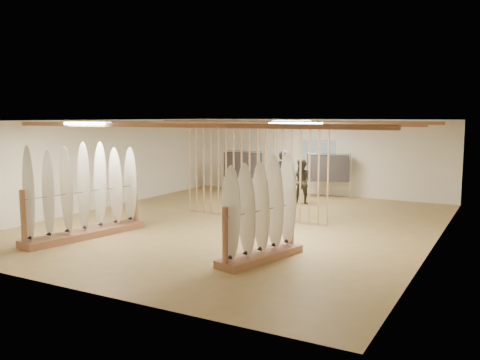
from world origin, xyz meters
The scene contains 16 objects.
floor centered at (0.00, 0.00, 0.00)m, with size 12.00×12.00×0.00m, color tan.
ceiling centered at (0.00, 0.00, 2.80)m, with size 12.00×12.00×0.00m, color #9C9A94.
wall_back centered at (0.00, 6.00, 1.40)m, with size 12.00×12.00×0.00m, color white.
wall_front centered at (0.00, -6.00, 1.40)m, with size 12.00×12.00×0.00m, color white.
wall_left centered at (-5.00, 0.00, 1.40)m, with size 12.00×12.00×0.00m, color white.
wall_right centered at (5.00, 0.00, 1.40)m, with size 12.00×12.00×0.00m, color white.
ceiling_slats centered at (0.00, 0.00, 2.72)m, with size 9.50×6.12×0.10m, color #9C6647.
light_panels centered at (0.00, 0.00, 2.74)m, with size 1.20×0.35×0.06m, color white.
bamboo_partition centered at (0.00, 0.80, 1.40)m, with size 4.45×0.05×2.78m.
poster centered at (0.00, 5.98, 1.60)m, with size 1.40×0.03×0.90m, color #368FBD.
rack_left centered at (-2.54, -3.16, 0.76)m, with size 1.20×3.23×2.22m.
rack_right centered at (2.05, -2.88, 0.70)m, with size 1.07×2.22×2.04m.
clothing_rack_a centered at (-2.55, 4.90, 1.08)m, with size 1.55×0.47×1.66m.
clothing_rack_b centered at (0.66, 5.40, 1.06)m, with size 1.47×0.82×1.64m.
shopper_a centered at (-0.13, 3.26, 1.03)m, with size 0.75×0.51×2.06m, color #27262E.
shopper_b centered at (0.33, 3.72, 0.86)m, with size 0.83×0.65×1.71m, color #3B382D.
Camera 1 is at (6.52, -11.92, 2.91)m, focal length 38.00 mm.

